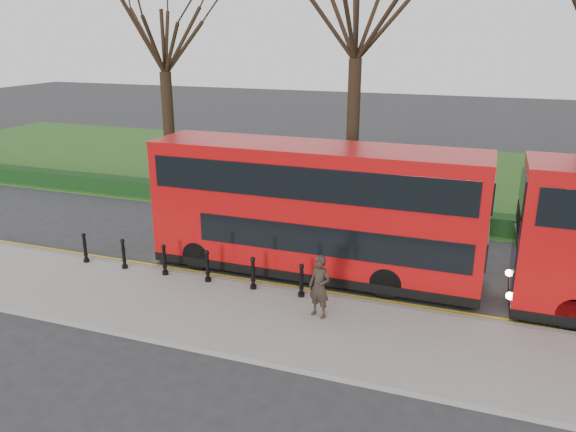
% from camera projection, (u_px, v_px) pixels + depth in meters
% --- Properties ---
extents(ground, '(120.00, 120.00, 0.00)m').
position_uv_depth(ground, '(223.00, 269.00, 19.20)').
color(ground, '#28282B').
rests_on(ground, ground).
extents(pavement, '(60.00, 4.00, 0.15)m').
position_uv_depth(pavement, '(178.00, 305.00, 16.50)').
color(pavement, gray).
rests_on(pavement, ground).
extents(kerb, '(60.00, 0.25, 0.16)m').
position_uv_depth(kerb, '(210.00, 278.00, 18.28)').
color(kerb, slate).
rests_on(kerb, ground).
extents(grass_verge, '(60.00, 18.00, 0.06)m').
position_uv_depth(grass_verge, '(337.00, 171.00, 32.59)').
color(grass_verge, '#29501A').
rests_on(grass_verge, ground).
extents(hedge, '(60.00, 0.90, 0.80)m').
position_uv_depth(hedge, '(290.00, 204.00, 25.15)').
color(hedge, black).
rests_on(hedge, ground).
extents(yellow_line_outer, '(60.00, 0.10, 0.01)m').
position_uv_depth(yellow_line_outer, '(214.00, 277.00, 18.57)').
color(yellow_line_outer, yellow).
rests_on(yellow_line_outer, ground).
extents(yellow_line_inner, '(60.00, 0.10, 0.01)m').
position_uv_depth(yellow_line_inner, '(217.00, 274.00, 18.75)').
color(yellow_line_inner, yellow).
rests_on(yellow_line_inner, ground).
extents(tree_left, '(6.72, 6.72, 10.50)m').
position_uv_depth(tree_left, '(163.00, 34.00, 28.34)').
color(tree_left, black).
rests_on(tree_left, ground).
extents(tree_mid, '(7.67, 7.67, 11.98)m').
position_uv_depth(tree_mid, '(357.00, 8.00, 24.77)').
color(tree_mid, black).
rests_on(tree_mid, ground).
extents(bollard_row, '(8.00, 0.15, 1.00)m').
position_uv_depth(bollard_row, '(186.00, 263.00, 18.00)').
color(bollard_row, black).
rests_on(bollard_row, pavement).
extents(bus_lead, '(10.83, 2.49, 4.31)m').
position_uv_depth(bus_lead, '(314.00, 211.00, 18.31)').
color(bus_lead, '#A80B0C').
rests_on(bus_lead, ground).
extents(pedestrian, '(0.75, 0.61, 1.79)m').
position_uv_depth(pedestrian, '(319.00, 287.00, 15.44)').
color(pedestrian, '#2C231B').
rests_on(pedestrian, pavement).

